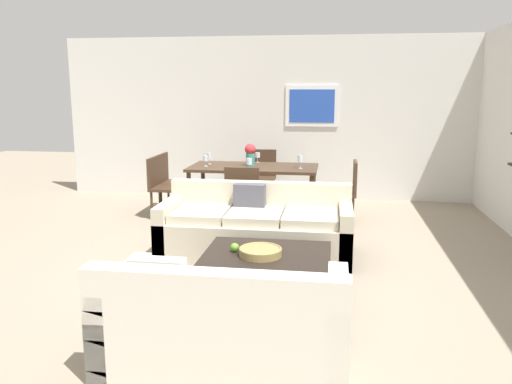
{
  "coord_description": "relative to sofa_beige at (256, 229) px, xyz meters",
  "views": [
    {
      "loc": [
        0.72,
        -5.25,
        1.86
      ],
      "look_at": [
        -0.09,
        0.2,
        0.75
      ],
      "focal_mm": 36.43,
      "sensor_mm": 36.0,
      "label": 1
    }
  ],
  "objects": [
    {
      "name": "wine_glass_foot",
      "position": [
        -0.29,
        1.33,
        0.58
      ],
      "size": [
        0.08,
        0.08,
        0.17
      ],
      "color": "silver",
      "rests_on": "dining_table"
    },
    {
      "name": "centerpiece_vase",
      "position": [
        -0.35,
        1.78,
        0.64
      ],
      "size": [
        0.16,
        0.16,
        0.32
      ],
      "color": "teal",
      "rests_on": "dining_table"
    },
    {
      "name": "coffee_table",
      "position": [
        0.26,
        -1.11,
        -0.1
      ],
      "size": [
        1.15,
        0.94,
        0.38
      ],
      "color": "black",
      "rests_on": "ground"
    },
    {
      "name": "ground_plane",
      "position": [
        0.11,
        -0.34,
        -0.29
      ],
      "size": [
        18.0,
        18.0,
        0.0
      ],
      "primitive_type": "plane",
      "color": "gray"
    },
    {
      "name": "dining_chair_left_near",
      "position": [
        -1.62,
        1.52,
        0.21
      ],
      "size": [
        0.44,
        0.44,
        0.88
      ],
      "color": "#422D1E",
      "rests_on": "ground"
    },
    {
      "name": "wine_glass_right_near",
      "position": [
        0.39,
        1.61,
        0.59
      ],
      "size": [
        0.07,
        0.07,
        0.19
      ],
      "color": "silver",
      "rests_on": "dining_table"
    },
    {
      "name": "wine_glass_left_far",
      "position": [
        -0.97,
        1.84,
        0.57
      ],
      "size": [
        0.06,
        0.06,
        0.16
      ],
      "color": "silver",
      "rests_on": "dining_table"
    },
    {
      "name": "wine_glass_head",
      "position": [
        -0.29,
        2.13,
        0.56
      ],
      "size": [
        0.07,
        0.07,
        0.15
      ],
      "color": "silver",
      "rests_on": "dining_table"
    },
    {
      "name": "apple_on_coffee_table",
      "position": [
        -0.04,
        -1.1,
        0.13
      ],
      "size": [
        0.08,
        0.08,
        0.08
      ],
      "primitive_type": "sphere",
      "color": "#669E2D",
      "rests_on": "coffee_table"
    },
    {
      "name": "dining_chair_left_far",
      "position": [
        -1.62,
        1.93,
        0.21
      ],
      "size": [
        0.44,
        0.44,
        0.88
      ],
      "color": "#422D1E",
      "rests_on": "ground"
    },
    {
      "name": "dining_chair_right_near",
      "position": [
        1.03,
        1.52,
        0.21
      ],
      "size": [
        0.44,
        0.44,
        0.88
      ],
      "color": "#422D1E",
      "rests_on": "ground"
    },
    {
      "name": "back_wall_unit",
      "position": [
        0.41,
        3.19,
        1.06
      ],
      "size": [
        8.4,
        0.09,
        2.7
      ],
      "color": "silver",
      "rests_on": "ground"
    },
    {
      "name": "loveseat_white",
      "position": [
        0.14,
        -2.38,
        0.0
      ],
      "size": [
        1.64,
        0.9,
        0.78
      ],
      "color": "silver",
      "rests_on": "ground"
    },
    {
      "name": "dining_chair_foot",
      "position": [
        -0.29,
        0.86,
        0.21
      ],
      "size": [
        0.44,
        0.44,
        0.88
      ],
      "color": "#422D1E",
      "rests_on": "ground"
    },
    {
      "name": "dining_chair_head",
      "position": [
        -0.29,
        2.59,
        0.21
      ],
      "size": [
        0.44,
        0.44,
        0.88
      ],
      "color": "#422D1E",
      "rests_on": "ground"
    },
    {
      "name": "wine_glass_left_near",
      "position": [
        -0.97,
        1.61,
        0.57
      ],
      "size": [
        0.06,
        0.06,
        0.16
      ],
      "color": "silver",
      "rests_on": "dining_table"
    },
    {
      "name": "dining_table",
      "position": [
        -0.29,
        1.73,
        0.39
      ],
      "size": [
        1.83,
        0.92,
        0.75
      ],
      "color": "#422D1E",
      "rests_on": "ground"
    },
    {
      "name": "decorative_bowl",
      "position": [
        0.22,
        -1.18,
        0.13
      ],
      "size": [
        0.39,
        0.39,
        0.07
      ],
      "color": "#99844C",
      "rests_on": "coffee_table"
    },
    {
      "name": "sofa_beige",
      "position": [
        0.0,
        0.0,
        0.0
      ],
      "size": [
        2.12,
        0.9,
        0.78
      ],
      "color": "beige",
      "rests_on": "ground"
    }
  ]
}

